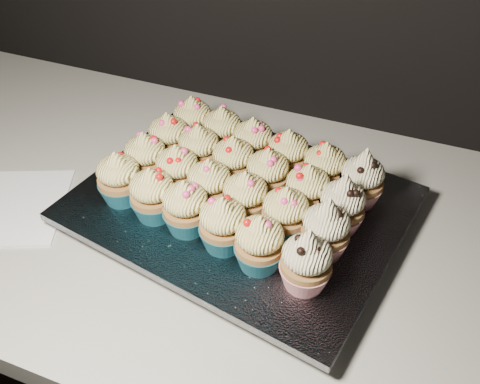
{
  "coord_description": "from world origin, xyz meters",
  "views": [
    {
      "loc": [
        -0.04,
        1.17,
        1.45
      ],
      "look_at": [
        -0.25,
        1.7,
        0.95
      ],
      "focal_mm": 40.0,
      "sensor_mm": 36.0,
      "label": 1
    }
  ],
  "objects": [
    {
      "name": "cupcake_17",
      "position": [
        -0.1,
        1.7,
        0.97
      ],
      "size": [
        0.06,
        0.06,
        0.1
      ],
      "color": "red",
      "rests_on": "foil_lining"
    },
    {
      "name": "cupcake_11",
      "position": [
        -0.11,
        1.65,
        0.97
      ],
      "size": [
        0.06,
        0.06,
        0.1
      ],
      "color": "red",
      "rests_on": "foil_lining"
    },
    {
      "name": "cupcake_19",
      "position": [
        -0.32,
        1.8,
        0.97
      ],
      "size": [
        0.06,
        0.06,
        0.08
      ],
      "color": "#175E6E",
      "rests_on": "foil_lining"
    },
    {
      "name": "cupcake_1",
      "position": [
        -0.35,
        1.63,
        0.97
      ],
      "size": [
        0.06,
        0.06,
        0.08
      ],
      "color": "#175E6E",
      "rests_on": "foil_lining"
    },
    {
      "name": "worktop",
      "position": [
        0.0,
        1.7,
        0.88
      ],
      "size": [
        2.44,
        0.64,
        0.04
      ],
      "primitive_type": "cube",
      "color": "beige",
      "rests_on": "cabinet"
    },
    {
      "name": "cupcake_5",
      "position": [
        -0.12,
        1.59,
        0.97
      ],
      "size": [
        0.06,
        0.06,
        0.1
      ],
      "color": "red",
      "rests_on": "foil_lining"
    },
    {
      "name": "cupcake_0",
      "position": [
        -0.41,
        1.64,
        0.97
      ],
      "size": [
        0.06,
        0.06,
        0.08
      ],
      "color": "#175E6E",
      "rests_on": "foil_lining"
    },
    {
      "name": "cupcake_21",
      "position": [
        -0.2,
        1.78,
        0.97
      ],
      "size": [
        0.06,
        0.06,
        0.08
      ],
      "color": "#175E6E",
      "rests_on": "foil_lining"
    },
    {
      "name": "cupcake_6",
      "position": [
        -0.39,
        1.7,
        0.97
      ],
      "size": [
        0.06,
        0.06,
        0.08
      ],
      "color": "#175E6E",
      "rests_on": "foil_lining"
    },
    {
      "name": "cupcake_2",
      "position": [
        -0.29,
        1.62,
        0.97
      ],
      "size": [
        0.06,
        0.06,
        0.08
      ],
      "color": "#175E6E",
      "rests_on": "foil_lining"
    },
    {
      "name": "cupcake_3",
      "position": [
        -0.24,
        1.61,
        0.97
      ],
      "size": [
        0.06,
        0.06,
        0.08
      ],
      "color": "#175E6E",
      "rests_on": "foil_lining"
    },
    {
      "name": "cupcake_9",
      "position": [
        -0.23,
        1.67,
        0.97
      ],
      "size": [
        0.06,
        0.06,
        0.08
      ],
      "color": "#175E6E",
      "rests_on": "foil_lining"
    },
    {
      "name": "cupcake_23",
      "position": [
        -0.09,
        1.76,
        0.97
      ],
      "size": [
        0.06,
        0.06,
        0.1
      ],
      "color": "red",
      "rests_on": "foil_lining"
    },
    {
      "name": "cupcake_18",
      "position": [
        -0.37,
        1.81,
        0.97
      ],
      "size": [
        0.06,
        0.06,
        0.08
      ],
      "color": "#175E6E",
      "rests_on": "foil_lining"
    },
    {
      "name": "cupcake_4",
      "position": [
        -0.18,
        1.6,
        0.97
      ],
      "size": [
        0.06,
        0.06,
        0.08
      ],
      "color": "#175E6E",
      "rests_on": "foil_lining"
    },
    {
      "name": "cupcake_20",
      "position": [
        -0.26,
        1.79,
        0.97
      ],
      "size": [
        0.06,
        0.06,
        0.08
      ],
      "color": "#175E6E",
      "rests_on": "foil_lining"
    },
    {
      "name": "napkin",
      "position": [
        -0.58,
        1.59,
        0.9
      ],
      "size": [
        0.22,
        0.22,
        0.0
      ],
      "primitive_type": "cube",
      "rotation": [
        0.0,
        0.0,
        0.4
      ],
      "color": "white",
      "rests_on": "worktop"
    },
    {
      "name": "foil_lining",
      "position": [
        -0.25,
        1.7,
        0.93
      ],
      "size": [
        0.5,
        0.43,
        0.01
      ],
      "primitive_type": "cube",
      "rotation": [
        0.0,
        0.0,
        -0.19
      ],
      "color": "silver",
      "rests_on": "baking_tray"
    },
    {
      "name": "cupcake_10",
      "position": [
        -0.17,
        1.66,
        0.97
      ],
      "size": [
        0.06,
        0.06,
        0.08
      ],
      "color": "#175E6E",
      "rests_on": "foil_lining"
    },
    {
      "name": "cupcake_7",
      "position": [
        -0.34,
        1.69,
        0.97
      ],
      "size": [
        0.06,
        0.06,
        0.08
      ],
      "color": "#175E6E",
      "rests_on": "foil_lining"
    },
    {
      "name": "cupcake_13",
      "position": [
        -0.33,
        1.74,
        0.97
      ],
      "size": [
        0.06,
        0.06,
        0.08
      ],
      "color": "#175E6E",
      "rests_on": "foil_lining"
    },
    {
      "name": "cupcake_16",
      "position": [
        -0.15,
        1.71,
        0.97
      ],
      "size": [
        0.06,
        0.06,
        0.08
      ],
      "color": "#175E6E",
      "rests_on": "foil_lining"
    },
    {
      "name": "cupcake_14",
      "position": [
        -0.27,
        1.74,
        0.97
      ],
      "size": [
        0.06,
        0.06,
        0.08
      ],
      "color": "#175E6E",
      "rests_on": "foil_lining"
    },
    {
      "name": "cupcake_12",
      "position": [
        -0.39,
        1.75,
        0.97
      ],
      "size": [
        0.06,
        0.06,
        0.08
      ],
      "color": "#175E6E",
      "rests_on": "foil_lining"
    },
    {
      "name": "baking_tray",
      "position": [
        -0.25,
        1.7,
        0.91
      ],
      "size": [
        0.46,
        0.39,
        0.02
      ],
      "primitive_type": "cube",
      "rotation": [
        0.0,
        0.0,
        -0.19
      ],
      "color": "black",
      "rests_on": "worktop"
    },
    {
      "name": "cupcake_22",
      "position": [
        -0.15,
        1.77,
        0.97
      ],
      "size": [
        0.06,
        0.06,
        0.08
      ],
      "color": "#175E6E",
      "rests_on": "foil_lining"
    },
    {
      "name": "cupcake_15",
      "position": [
        -0.22,
        1.73,
        0.97
      ],
      "size": [
        0.06,
        0.06,
        0.08
      ],
      "color": "#175E6E",
      "rests_on": "foil_lining"
    },
    {
      "name": "cupcake_8",
      "position": [
        -0.28,
        1.67,
        0.97
      ],
      "size": [
        0.06,
        0.06,
        0.08
      ],
      "color": "#175E6E",
      "rests_on": "foil_lining"
    }
  ]
}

